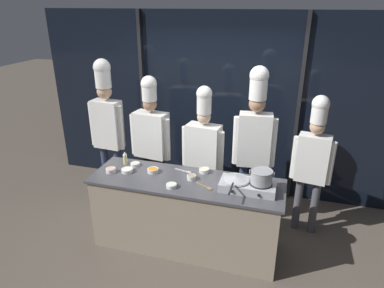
% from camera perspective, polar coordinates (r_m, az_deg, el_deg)
% --- Properties ---
extents(ground_plane, '(24.00, 24.00, 0.00)m').
position_cam_1_polar(ground_plane, '(4.44, -0.94, -16.31)').
color(ground_plane, brown).
extents(window_wall_back, '(5.52, 0.09, 2.70)m').
position_cam_1_polar(window_wall_back, '(5.16, 4.08, 6.38)').
color(window_wall_back, black).
rests_on(window_wall_back, ground_plane).
extents(demo_counter, '(2.23, 0.70, 0.90)m').
position_cam_1_polar(demo_counter, '(4.17, -0.98, -11.48)').
color(demo_counter, gray).
rests_on(demo_counter, ground_plane).
extents(portable_stove, '(0.60, 0.32, 0.10)m').
position_cam_1_polar(portable_stove, '(3.77, 9.26, -6.88)').
color(portable_stove, '#B2B5BA').
rests_on(portable_stove, demo_counter).
extents(frying_pan, '(0.32, 0.54, 0.05)m').
position_cam_1_polar(frying_pan, '(3.75, 7.22, -5.62)').
color(frying_pan, '#ADAFB5').
rests_on(frying_pan, portable_stove).
extents(stock_pot, '(0.26, 0.23, 0.15)m').
position_cam_1_polar(stock_pot, '(3.70, 11.50, -5.34)').
color(stock_pot, '#93969B').
rests_on(stock_pot, portable_stove).
extents(squeeze_bottle_oil, '(0.05, 0.05, 0.17)m').
position_cam_1_polar(squeeze_bottle_oil, '(4.36, -11.09, -2.34)').
color(squeeze_bottle_oil, beige).
rests_on(squeeze_bottle_oil, demo_counter).
extents(prep_bowl_onion, '(0.12, 0.12, 0.04)m').
position_cam_1_polar(prep_bowl_onion, '(4.32, -9.47, -3.32)').
color(prep_bowl_onion, white).
rests_on(prep_bowl_onion, demo_counter).
extents(prep_bowl_carrots, '(0.14, 0.14, 0.05)m').
position_cam_1_polar(prep_bowl_carrots, '(4.12, -6.53, -4.35)').
color(prep_bowl_carrots, white).
rests_on(prep_bowl_carrots, demo_counter).
extents(prep_bowl_rice, '(0.14, 0.14, 0.04)m').
position_cam_1_polar(prep_bowl_rice, '(4.18, -10.77, -4.31)').
color(prep_bowl_rice, white).
rests_on(prep_bowl_rice, demo_counter).
extents(prep_bowl_bean_sprouts, '(0.12, 0.12, 0.04)m').
position_cam_1_polar(prep_bowl_bean_sprouts, '(3.79, -3.45, -6.91)').
color(prep_bowl_bean_sprouts, white).
rests_on(prep_bowl_bean_sprouts, demo_counter).
extents(prep_bowl_shrimp, '(0.12, 0.12, 0.05)m').
position_cam_1_polar(prep_bowl_shrimp, '(4.21, -13.39, -4.23)').
color(prep_bowl_shrimp, white).
rests_on(prep_bowl_shrimp, demo_counter).
extents(prep_bowl_mushrooms, '(0.11, 0.11, 0.05)m').
position_cam_1_polar(prep_bowl_mushrooms, '(3.94, -0.09, -5.53)').
color(prep_bowl_mushrooms, white).
rests_on(prep_bowl_mushrooms, demo_counter).
extents(prep_bowl_noodles, '(0.12, 0.12, 0.05)m').
position_cam_1_polar(prep_bowl_noodles, '(4.10, 2.05, -4.38)').
color(prep_bowl_noodles, white).
rests_on(prep_bowl_noodles, demo_counter).
extents(serving_spoon_slotted, '(0.24, 0.09, 0.02)m').
position_cam_1_polar(serving_spoon_slotted, '(4.11, -0.93, -4.60)').
color(serving_spoon_slotted, '#B2B5BA').
rests_on(serving_spoon_slotted, demo_counter).
extents(serving_spoon_solid, '(0.22, 0.13, 0.02)m').
position_cam_1_polar(serving_spoon_solid, '(3.78, 2.54, -7.22)').
color(serving_spoon_solid, olive).
rests_on(serving_spoon_solid, demo_counter).
extents(chef_head, '(0.53, 0.24, 2.10)m').
position_cam_1_polar(chef_head, '(4.95, -13.97, 3.86)').
color(chef_head, '#2D3856').
rests_on(chef_head, ground_plane).
extents(chef_sous, '(0.60, 0.29, 1.91)m').
position_cam_1_polar(chef_sous, '(4.74, -6.81, 1.42)').
color(chef_sous, '#232326').
rests_on(chef_sous, ground_plane).
extents(chef_line, '(0.58, 0.28, 1.84)m').
position_cam_1_polar(chef_line, '(4.49, 1.92, -0.46)').
color(chef_line, '#4C4C51').
rests_on(chef_line, ground_plane).
extents(chef_pastry, '(0.54, 0.25, 2.11)m').
position_cam_1_polar(chef_pastry, '(4.34, 10.43, 1.44)').
color(chef_pastry, '#2D3856').
rests_on(chef_pastry, ground_plane).
extents(chef_apprentice, '(0.49, 0.25, 1.82)m').
position_cam_1_polar(chef_apprentice, '(4.38, 19.52, -1.91)').
color(chef_apprentice, '#4C4C51').
rests_on(chef_apprentice, ground_plane).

